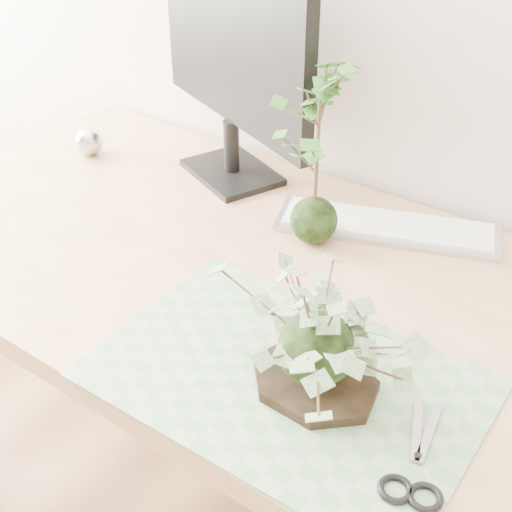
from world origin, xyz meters
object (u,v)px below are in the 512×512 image
at_px(desk, 308,335).
at_px(keyboard, 387,226).
at_px(ivy_kokedama, 318,319).
at_px(monitor, 232,55).
at_px(maple_kokedama, 320,110).

distance_m(desk, keyboard, 0.25).
bearing_deg(keyboard, ivy_kokedama, -96.02).
distance_m(desk, ivy_kokedama, 0.29).
distance_m(ivy_kokedama, monitor, 0.63).
bearing_deg(ivy_kokedama, desk, 123.73).
relative_size(maple_kokedama, keyboard, 0.84).
xyz_separation_m(desk, monitor, (-0.34, 0.24, 0.33)).
relative_size(maple_kokedama, monitor, 0.75).
distance_m(ivy_kokedama, maple_kokedama, 0.38).
xyz_separation_m(maple_kokedama, monitor, (-0.26, 0.12, 0.00)).
relative_size(ivy_kokedama, monitor, 0.67).
bearing_deg(maple_kokedama, monitor, 155.83).
bearing_deg(monitor, keyboard, 19.95).
height_order(ivy_kokedama, monitor, monitor).
xyz_separation_m(ivy_kokedama, monitor, (-0.45, 0.42, 0.13)).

